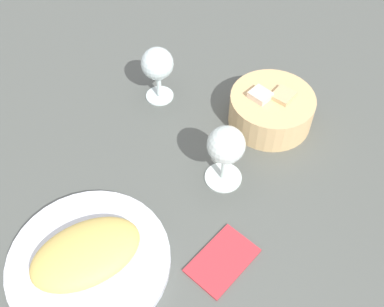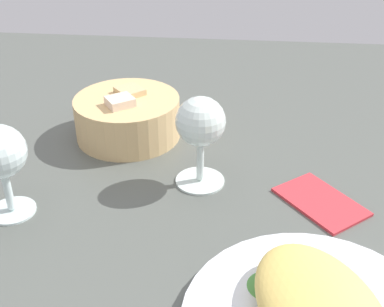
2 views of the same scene
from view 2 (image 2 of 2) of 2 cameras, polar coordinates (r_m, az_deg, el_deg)
ground_plane at (r=61.23cm, az=-1.77°, el=-8.60°), size 140.00×140.00×2.00cm
lettuce_garnish at (r=50.96cm, az=8.75°, el=-14.29°), size 4.14×4.14×1.42cm
bread_basket at (r=77.57cm, az=-7.41°, el=4.22°), size 16.17×16.17×7.74cm
wine_glass_near at (r=63.19cm, az=0.98°, el=2.99°), size 6.66×6.66×12.46cm
wine_glass_far at (r=61.99cm, az=-21.11°, el=-0.19°), size 6.45×6.45×11.94cm
folded_napkin at (r=65.43cm, az=14.59°, el=-5.25°), size 12.96×12.34×0.80cm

